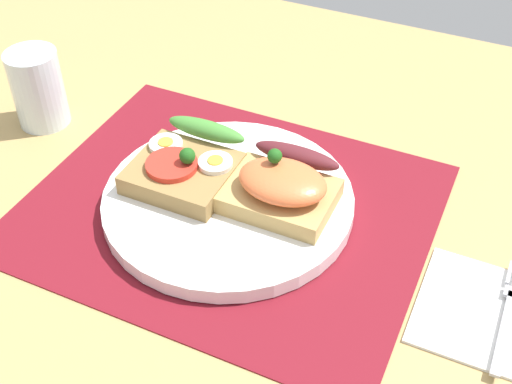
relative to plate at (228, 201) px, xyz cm
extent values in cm
cube|color=tan|center=(0.00, 0.00, -2.68)|extent=(120.00, 90.00, 3.20)
cube|color=maroon|center=(0.00, 0.00, -0.93)|extent=(39.00, 32.04, 0.30)
cylinder|color=white|center=(0.00, 0.00, 0.00)|extent=(24.59, 24.59, 1.57)
cube|color=olive|center=(-4.97, 0.31, 1.81)|extent=(9.83, 8.81, 2.06)
cylinder|color=red|center=(-5.71, -0.69, 3.14)|extent=(5.10, 5.10, 0.60)
ellipsoid|color=#448834|center=(-4.97, 5.12, 3.74)|extent=(8.65, 2.20, 1.80)
sphere|color=#1E5919|center=(-4.27, 0.31, 4.24)|extent=(1.60, 1.60, 1.60)
cylinder|color=white|center=(-7.91, 1.94, 3.09)|extent=(3.40, 3.40, 0.50)
cylinder|color=yellow|center=(-7.91, 1.94, 3.42)|extent=(1.53, 1.53, 0.16)
cylinder|color=white|center=(-2.02, 1.42, 3.09)|extent=(3.40, 3.40, 0.50)
cylinder|color=yellow|center=(-2.02, 1.42, 3.42)|extent=(1.53, 1.53, 0.16)
cube|color=tan|center=(4.97, 0.99, 1.72)|extent=(10.36, 7.75, 1.87)
ellipsoid|color=orange|center=(5.38, 0.71, 3.91)|extent=(8.49, 6.20, 2.51)
ellipsoid|color=#571E24|center=(4.97, 5.26, 3.56)|extent=(8.80, 2.20, 1.80)
sphere|color=#1E5919|center=(4.17, 1.59, 5.87)|extent=(1.40, 1.40, 1.40)
cube|color=white|center=(26.80, -2.66, -0.78)|extent=(13.76, 11.43, 0.60)
cube|color=#B7B7BC|center=(27.28, -4.48, -0.32)|extent=(0.80, 9.09, 0.32)
cube|color=#B7B7BC|center=(26.63, 2.27, -0.32)|extent=(0.32, 2.80, 0.32)
cylinder|color=silver|center=(-25.99, 4.58, 3.34)|extent=(5.76, 5.76, 8.86)
camera|label=1|loc=(22.88, -43.08, 44.12)|focal=46.99mm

